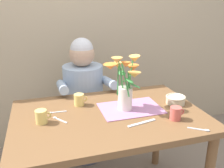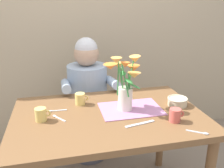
{
  "view_description": "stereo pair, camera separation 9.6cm",
  "coord_description": "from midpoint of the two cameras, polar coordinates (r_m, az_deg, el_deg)",
  "views": [
    {
      "loc": [
        -0.38,
        -1.34,
        1.43
      ],
      "look_at": [
        0.04,
        0.05,
        0.92
      ],
      "focal_mm": 38.89,
      "sensor_mm": 36.0,
      "label": 1
    },
    {
      "loc": [
        -0.29,
        -1.36,
        1.43
      ],
      "look_at": [
        0.04,
        0.05,
        0.92
      ],
      "focal_mm": 38.89,
      "sensor_mm": 36.0,
      "label": 2
    }
  ],
  "objects": [
    {
      "name": "spoon_0",
      "position": [
        1.44,
        18.65,
        -10.16
      ],
      "size": [
        0.11,
        0.08,
        0.01
      ],
      "color": "silver",
      "rests_on": "dining_table"
    },
    {
      "name": "flower_vase",
      "position": [
        1.54,
        1.35,
        0.48
      ],
      "size": [
        0.27,
        0.22,
        0.36
      ],
      "color": "silver",
      "rests_on": "dining_table"
    },
    {
      "name": "coffee_cup",
      "position": [
        1.68,
        -9.35,
        -3.68
      ],
      "size": [
        0.09,
        0.07,
        0.08
      ],
      "color": "#E5C666",
      "rests_on": "dining_table"
    },
    {
      "name": "striped_placemat",
      "position": [
        1.62,
        2.68,
        -5.74
      ],
      "size": [
        0.4,
        0.28,
        0.0
      ],
      "primitive_type": "cube",
      "color": "#B275A3",
      "rests_on": "dining_table"
    },
    {
      "name": "dinner_knife",
      "position": [
        1.44,
        5.13,
        -9.13
      ],
      "size": [
        0.19,
        0.05,
        0.0
      ],
      "primitive_type": "cube",
      "rotation": [
        0.0,
        0.0,
        0.2
      ],
      "color": "silver",
      "rests_on": "dining_table"
    },
    {
      "name": "ceramic_bowl",
      "position": [
        1.73,
        13.18,
        -3.59
      ],
      "size": [
        0.14,
        0.14,
        0.06
      ],
      "color": "beige",
      "rests_on": "dining_table"
    },
    {
      "name": "ceramic_mug",
      "position": [
        1.5,
        13.01,
        -6.74
      ],
      "size": [
        0.09,
        0.07,
        0.08
      ],
      "color": "#CC564C",
      "rests_on": "dining_table"
    },
    {
      "name": "dining_table",
      "position": [
        1.6,
        -2.47,
        -10.13
      ],
      "size": [
        1.2,
        0.8,
        0.74
      ],
      "color": "brown",
      "rests_on": "ground_plane"
    },
    {
      "name": "spoon_1",
      "position": [
        1.53,
        -14.42,
        -7.98
      ],
      "size": [
        0.08,
        0.11,
        0.01
      ],
      "color": "silver",
      "rests_on": "dining_table"
    },
    {
      "name": "tea_cup",
      "position": [
        1.5,
        -18.02,
        -7.37
      ],
      "size": [
        0.09,
        0.07,
        0.08
      ],
      "color": "#E5C666",
      "rests_on": "dining_table"
    },
    {
      "name": "wood_panel_backdrop",
      "position": [
        2.43,
        -9.12,
        14.88
      ],
      "size": [
        4.0,
        0.1,
        2.5
      ],
      "primitive_type": "cube",
      "color": "tan",
      "rests_on": "ground_plane"
    },
    {
      "name": "seated_person",
      "position": [
        2.17,
        -7.86,
        -4.42
      ],
      "size": [
        0.45,
        0.47,
        1.14
      ],
      "rotation": [
        0.0,
        0.0,
        -0.02
      ],
      "color": "#4C4C56",
      "rests_on": "ground_plane"
    },
    {
      "name": "spoon_2",
      "position": [
        1.62,
        -15.16,
        -6.47
      ],
      "size": [
        0.12,
        0.02,
        0.01
      ],
      "color": "silver",
      "rests_on": "dining_table"
    }
  ]
}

